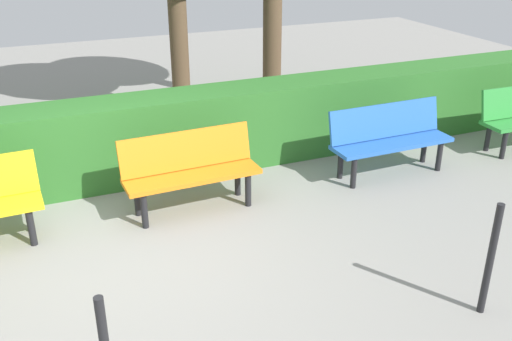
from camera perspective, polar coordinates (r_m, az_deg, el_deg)
The scene contains 5 objects.
ground_plane at distance 5.58m, azimuth -13.15°, elevation -9.19°, with size 21.19×21.19×0.00m, color gray.
bench_blue at distance 7.30m, azimuth 13.10°, elevation 3.33°, with size 1.58×0.49×0.86m.
bench_orange at distance 6.27m, azimuth -6.56°, elevation 0.25°, with size 1.49×0.52×0.86m.
hedge_row at distance 7.19m, azimuth -8.06°, elevation 3.60°, with size 17.19×0.67×1.00m, color #2D6B28.
railing_post_mid at distance 4.96m, azimuth 22.25°, elevation -8.23°, with size 0.06×0.06×1.00m, color black.
Camera 1 is at (0.58, 4.65, 3.02)m, focal length 40.25 mm.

